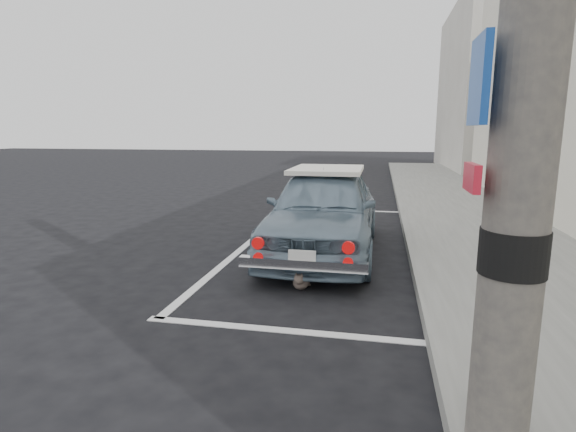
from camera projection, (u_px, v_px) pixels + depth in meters
name	position (u px, v px, depth m)	size (l,w,h in m)	color
ground	(254.00, 308.00, 5.01)	(80.00, 80.00, 0.00)	black
sidewalk	(513.00, 267.00, 6.29)	(2.80, 40.00, 0.15)	slate
building_far	(487.00, 89.00, 22.25)	(3.50, 10.00, 8.00)	#B8B2A6
pline_rear	(289.00, 331.00, 4.43)	(3.00, 0.12, 0.01)	silver
pline_front	(345.00, 210.00, 11.16)	(3.00, 0.12, 0.01)	silver
pline_side	(251.00, 241.00, 8.07)	(0.12, 7.00, 0.01)	silver
retro_coupe	(324.00, 210.00, 7.21)	(1.64, 4.08, 1.39)	slate
cat	(301.00, 280.00, 5.59)	(0.22, 0.48, 0.26)	#62554B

